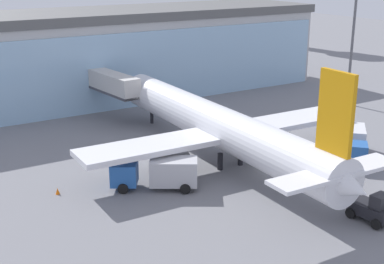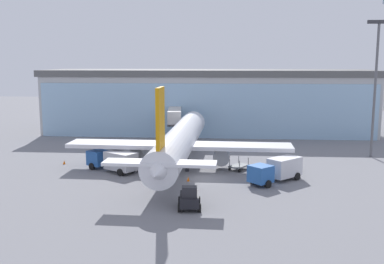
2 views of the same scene
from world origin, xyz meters
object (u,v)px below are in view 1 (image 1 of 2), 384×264
Objects in this scene: catering_truck at (158,173)px; baggage_cart at (284,144)px; airplane at (219,126)px; pushback_tug at (373,209)px; fuel_truck at (354,143)px; jet_bridge at (107,82)px; safety_cone_wingtip at (58,191)px; safety_cone_nose at (277,177)px; apron_light_mast at (354,18)px.

baggage_cart is (15.97, 1.58, -0.97)m from catering_truck.
airplane is 8.94m from catering_truck.
airplane is 16.97m from pushback_tug.
airplane is 5.48× the size of fuel_truck.
airplane is (2.40, -20.04, -0.91)m from jet_bridge.
jet_bridge is 22.50× the size of safety_cone_wingtip.
fuel_truck is at bearing -116.09° from airplane.
airplane reaches higher than jet_bridge.
baggage_cart reaches higher than safety_cone_nose.
catering_truck reaches higher than pushback_tug.
pushback_tug is at bearing -44.49° from safety_cone_wingtip.
apron_light_mast is 36.68m from pushback_tug.
airplane reaches higher than pushback_tug.
jet_bridge is at bearing -120.73° from baggage_cart.
baggage_cart is at bearing -94.66° from airplane.
safety_cone_wingtip is at bearing 140.85° from jet_bridge.
baggage_cart is 5.85× the size of safety_cone_wingtip.
apron_light_mast reaches higher than baggage_cart.
catering_truck is at bearing -163.77° from apron_light_mast.
safety_cone_nose is 19.02m from safety_cone_wingtip.
apron_light_mast is 45.18m from safety_cone_wingtip.
fuel_truck is 12.49× the size of safety_cone_nose.
safety_cone_nose is (-10.30, -0.32, -1.19)m from fuel_truck.
apron_light_mast is 5.90× the size of pushback_tug.
catering_truck is 13.23× the size of safety_cone_wingtip.
safety_cone_nose and safety_cone_wingtip have the same top height.
jet_bridge is 32.96m from apron_light_mast.
apron_light_mast is at bearing 8.89° from safety_cone_wingtip.
safety_cone_wingtip is at bearing -171.11° from apron_light_mast.
baggage_cart is at bearing -155.92° from apron_light_mast.
jet_bridge is 37.12m from pushback_tug.
pushback_tug is (4.48, -36.69, -3.40)m from jet_bridge.
safety_cone_nose is (3.82, -26.92, -4.10)m from jet_bridge.
safety_cone_nose is 1.00× the size of safety_cone_wingtip.
apron_light_mast reaches higher than fuel_truck.
pushback_tug is (-9.65, -10.09, -0.49)m from fuel_truck.
catering_truck is 10.70m from safety_cone_nose.
apron_light_mast is 2.84× the size of fuel_truck.
baggage_cart is 23.63m from safety_cone_wingtip.
catering_truck reaches higher than safety_cone_nose.
baggage_cart is (10.05, -21.09, -3.88)m from jet_bridge.
airplane is at bearing -164.18° from apron_light_mast.
catering_truck reaches higher than safety_cone_wingtip.
fuel_truck reaches higher than pushback_tug.
fuel_truck is at bearing -47.21° from pushback_tug.
catering_truck is 16.07m from baggage_cart.
jet_bridge is 23.68m from baggage_cart.
pushback_tug is at bearing -176.90° from jet_bridge.
fuel_truck is at bearing -137.49° from apron_light_mast.
catering_truck is (-8.31, -2.63, -2.00)m from airplane.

